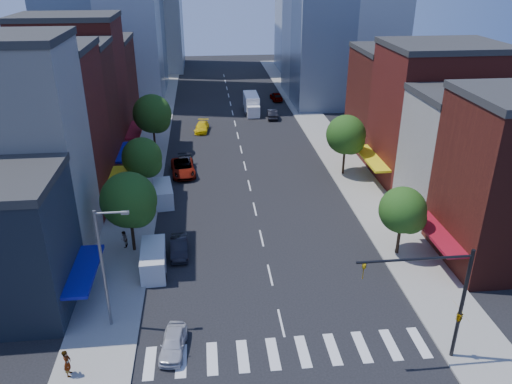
{
  "coord_description": "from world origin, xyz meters",
  "views": [
    {
      "loc": [
        -4.8,
        -27.92,
        23.53
      ],
      "look_at": [
        -0.57,
        11.51,
        5.0
      ],
      "focal_mm": 35.0,
      "sensor_mm": 36.0,
      "label": 1
    }
  ],
  "objects_px": {
    "traffic_car_far": "(276,96)",
    "pedestrian_far": "(124,239)",
    "parked_car_front": "(173,343)",
    "cargo_van_far": "(163,194)",
    "cargo_van_near": "(154,261)",
    "box_truck": "(251,104)",
    "taxi": "(202,127)",
    "parked_car_second": "(179,247)",
    "parked_car_third": "(183,168)",
    "parked_car_rear": "(184,165)",
    "traffic_car_oncoming": "(272,114)",
    "pedestrian_near": "(67,363)"
  },
  "relations": [
    {
      "from": "parked_car_third",
      "to": "taxi",
      "type": "relative_size",
      "value": 1.26
    },
    {
      "from": "pedestrian_far",
      "to": "traffic_car_oncoming",
      "type": "bearing_deg",
      "value": 158.31
    },
    {
      "from": "pedestrian_far",
      "to": "taxi",
      "type": "bearing_deg",
      "value": 171.79
    },
    {
      "from": "parked_car_second",
      "to": "box_truck",
      "type": "xyz_separation_m",
      "value": [
        10.71,
        43.86,
        0.72
      ]
    },
    {
      "from": "cargo_van_far",
      "to": "taxi",
      "type": "xyz_separation_m",
      "value": [
        4.26,
        24.01,
        -0.32
      ]
    },
    {
      "from": "traffic_car_far",
      "to": "parked_car_rear",
      "type": "bearing_deg",
      "value": 59.9
    },
    {
      "from": "parked_car_second",
      "to": "cargo_van_far",
      "type": "bearing_deg",
      "value": 98.45
    },
    {
      "from": "parked_car_rear",
      "to": "parked_car_second",
      "type": "bearing_deg",
      "value": -88.35
    },
    {
      "from": "pedestrian_near",
      "to": "cargo_van_far",
      "type": "bearing_deg",
      "value": -12.97
    },
    {
      "from": "parked_car_front",
      "to": "pedestrian_far",
      "type": "bearing_deg",
      "value": 116.18
    },
    {
      "from": "cargo_van_far",
      "to": "traffic_car_oncoming",
      "type": "distance_m",
      "value": 33.6
    },
    {
      "from": "parked_car_rear",
      "to": "cargo_van_near",
      "type": "distance_m",
      "value": 21.65
    },
    {
      "from": "taxi",
      "to": "pedestrian_far",
      "type": "distance_m",
      "value": 33.83
    },
    {
      "from": "pedestrian_near",
      "to": "traffic_car_far",
      "type": "bearing_deg",
      "value": -21.71
    },
    {
      "from": "traffic_car_oncoming",
      "to": "box_truck",
      "type": "xyz_separation_m",
      "value": [
        -3.06,
        3.66,
        0.67
      ]
    },
    {
      "from": "taxi",
      "to": "parked_car_second",
      "type": "bearing_deg",
      "value": -86.96
    },
    {
      "from": "pedestrian_near",
      "to": "traffic_car_oncoming",
      "type": "bearing_deg",
      "value": -23.22
    },
    {
      "from": "parked_car_third",
      "to": "pedestrian_far",
      "type": "relative_size",
      "value": 3.75
    },
    {
      "from": "parked_car_rear",
      "to": "box_truck",
      "type": "bearing_deg",
      "value": 68.31
    },
    {
      "from": "traffic_car_far",
      "to": "parked_car_front",
      "type": "bearing_deg",
      "value": 72.1
    },
    {
      "from": "parked_car_front",
      "to": "parked_car_second",
      "type": "distance_m",
      "value": 12.06
    },
    {
      "from": "cargo_van_far",
      "to": "pedestrian_far",
      "type": "xyz_separation_m",
      "value": [
        -2.91,
        -9.05,
        -0.06
      ]
    },
    {
      "from": "traffic_car_oncoming",
      "to": "pedestrian_far",
      "type": "relative_size",
      "value": 2.9
    },
    {
      "from": "parked_car_second",
      "to": "traffic_car_far",
      "type": "relative_size",
      "value": 0.94
    },
    {
      "from": "parked_car_third",
      "to": "cargo_van_near",
      "type": "relative_size",
      "value": 1.17
    },
    {
      "from": "taxi",
      "to": "pedestrian_near",
      "type": "xyz_separation_m",
      "value": [
        -8.62,
        -48.17,
        0.42
      ]
    },
    {
      "from": "parked_car_third",
      "to": "parked_car_rear",
      "type": "bearing_deg",
      "value": 76.99
    },
    {
      "from": "parked_car_front",
      "to": "cargo_van_near",
      "type": "bearing_deg",
      "value": 108.06
    },
    {
      "from": "parked_car_rear",
      "to": "traffic_car_oncoming",
      "type": "bearing_deg",
      "value": 58.6
    },
    {
      "from": "cargo_van_near",
      "to": "parked_car_second",
      "type": "bearing_deg",
      "value": 48.67
    },
    {
      "from": "box_truck",
      "to": "parked_car_third",
      "type": "bearing_deg",
      "value": -112.89
    },
    {
      "from": "traffic_car_far",
      "to": "pedestrian_far",
      "type": "relative_size",
      "value": 2.86
    },
    {
      "from": "parked_car_rear",
      "to": "cargo_van_near",
      "type": "xyz_separation_m",
      "value": [
        -1.99,
        -21.55,
        0.28
      ]
    },
    {
      "from": "cargo_van_near",
      "to": "box_truck",
      "type": "distance_m",
      "value": 48.08
    },
    {
      "from": "parked_car_second",
      "to": "parked_car_rear",
      "type": "distance_m",
      "value": 19.05
    },
    {
      "from": "parked_car_second",
      "to": "cargo_van_near",
      "type": "height_order",
      "value": "cargo_van_near"
    },
    {
      "from": "parked_car_second",
      "to": "pedestrian_far",
      "type": "distance_m",
      "value": 5.12
    },
    {
      "from": "traffic_car_oncoming",
      "to": "taxi",
      "type": "bearing_deg",
      "value": 30.54
    },
    {
      "from": "parked_car_front",
      "to": "cargo_van_far",
      "type": "height_order",
      "value": "cargo_van_far"
    },
    {
      "from": "traffic_car_oncoming",
      "to": "cargo_van_far",
      "type": "bearing_deg",
      "value": 66.32
    },
    {
      "from": "parked_car_rear",
      "to": "cargo_van_near",
      "type": "relative_size",
      "value": 1.04
    },
    {
      "from": "parked_car_rear",
      "to": "traffic_car_far",
      "type": "height_order",
      "value": "traffic_car_far"
    },
    {
      "from": "parked_car_rear",
      "to": "traffic_car_far",
      "type": "distance_m",
      "value": 36.04
    },
    {
      "from": "parked_car_second",
      "to": "traffic_car_oncoming",
      "type": "xyz_separation_m",
      "value": [
        13.77,
        40.2,
        0.05
      ]
    },
    {
      "from": "cargo_van_near",
      "to": "taxi",
      "type": "bearing_deg",
      "value": 80.59
    },
    {
      "from": "traffic_car_oncoming",
      "to": "box_truck",
      "type": "relative_size",
      "value": 0.61
    },
    {
      "from": "taxi",
      "to": "box_truck",
      "type": "xyz_separation_m",
      "value": [
        8.43,
        9.33,
        0.74
      ]
    },
    {
      "from": "traffic_car_far",
      "to": "box_truck",
      "type": "xyz_separation_m",
      "value": [
        -5.29,
        -7.48,
        0.66
      ]
    },
    {
      "from": "cargo_van_far",
      "to": "pedestrian_far",
      "type": "relative_size",
      "value": 3.14
    },
    {
      "from": "parked_car_front",
      "to": "cargo_van_far",
      "type": "xyz_separation_m",
      "value": [
        -1.98,
        22.58,
        0.33
      ]
    }
  ]
}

